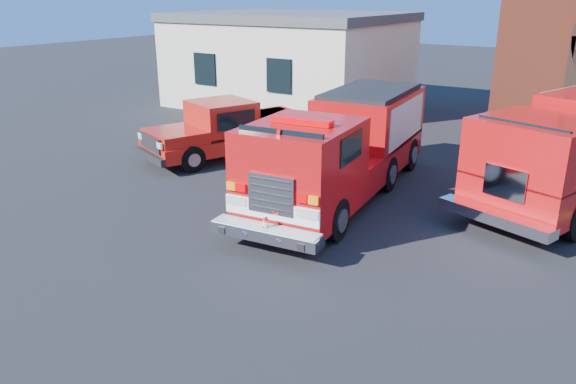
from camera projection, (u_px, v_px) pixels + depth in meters
The scene contains 4 objects.
ground at pixel (316, 230), 13.14m from camera, with size 100.00×100.00×0.00m, color black.
side_building at pixel (291, 59), 27.28m from camera, with size 10.20×8.20×4.35m.
fire_engine at pixel (343, 147), 14.97m from camera, with size 3.19×8.70×2.62m.
pickup_truck at pixel (229, 130), 18.80m from camera, with size 4.05×6.15×1.90m.
Camera 1 is at (6.00, -10.50, 5.25)m, focal length 35.00 mm.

